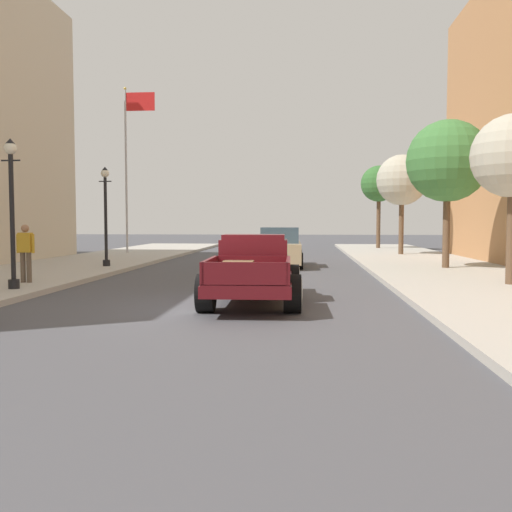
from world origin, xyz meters
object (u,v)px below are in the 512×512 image
object	(u,v)px
pedestrian_sidewalk_left	(26,250)
street_tree_third	(402,180)
street_lamp_near	(12,202)
car_background_tan	(280,248)
hotrod_truck_maroon	(254,270)
flagpole	(130,152)
street_tree_farthest	(379,184)
street_tree_second	(448,161)
street_lamp_far	(106,209)

from	to	relation	value
pedestrian_sidewalk_left	street_tree_third	bearing A→B (deg)	49.53
street_lamp_near	car_background_tan	bearing A→B (deg)	55.85
hotrod_truck_maroon	street_tree_third	distance (m)	18.93
flagpole	street_tree_farthest	size ratio (longest dim) A/B	1.69
car_background_tan	street_tree_third	size ratio (longest dim) A/B	0.82
street_lamp_near	street_tree_farthest	world-z (taller)	street_tree_farthest
hotrod_truck_maroon	car_background_tan	xyz separation A→B (m)	(0.17, 10.34, 0.01)
street_tree_third	car_background_tan	bearing A→B (deg)	-130.58
hotrod_truck_maroon	pedestrian_sidewalk_left	distance (m)	7.09
hotrod_truck_maroon	street_tree_second	distance (m)	11.28
hotrod_truck_maroon	car_background_tan	size ratio (longest dim) A/B	1.15
hotrod_truck_maroon	pedestrian_sidewalk_left	xyz separation A→B (m)	(-6.71, 2.25, 0.33)
car_background_tan	street_lamp_far	xyz separation A→B (m)	(-6.69, -2.10, 1.62)
street_lamp_far	street_tree_third	distance (m)	15.95
street_lamp_near	flagpole	size ratio (longest dim) A/B	0.42
hotrod_truck_maroon	street_lamp_near	xyz separation A→B (m)	(-6.30, 0.80, 1.63)
hotrod_truck_maroon	street_tree_third	bearing A→B (deg)	70.14
hotrod_truck_maroon	flagpole	distance (m)	20.32
hotrod_truck_maroon	street_lamp_near	bearing A→B (deg)	172.81
car_background_tan	street_lamp_near	xyz separation A→B (m)	(-6.47, -9.54, 1.62)
street_lamp_far	street_tree_third	size ratio (longest dim) A/B	0.73
flagpole	street_tree_second	size ratio (longest dim) A/B	1.66
pedestrian_sidewalk_left	flagpole	bearing A→B (deg)	96.60
street_lamp_near	flagpole	distance (m)	17.43
pedestrian_sidewalk_left	hotrod_truck_maroon	bearing A→B (deg)	-18.50
street_tree_second	street_lamp_far	bearing A→B (deg)	-178.50
car_background_tan	street_tree_second	distance (m)	7.37
street_lamp_far	flagpole	bearing A→B (deg)	101.80
street_lamp_near	street_tree_farthest	size ratio (longest dim) A/B	0.71
flagpole	hotrod_truck_maroon	bearing A→B (deg)	-64.40
car_background_tan	flagpole	bearing A→B (deg)	139.48
street_tree_second	street_tree_farthest	xyz separation A→B (m)	(-0.45, 15.99, 0.21)
street_tree_third	street_tree_farthest	world-z (taller)	street_tree_farthest
flagpole	street_lamp_near	bearing A→B (deg)	-82.60
hotrod_truck_maroon	street_tree_farthest	world-z (taller)	street_tree_farthest
street_tree_farthest	hotrod_truck_maroon	bearing A→B (deg)	-103.80
street_lamp_far	street_tree_second	distance (m)	13.13
pedestrian_sidewalk_left	street_lamp_near	bearing A→B (deg)	-74.28
hotrod_truck_maroon	street_lamp_far	xyz separation A→B (m)	(-6.52, 8.24, 1.63)
flagpole	street_tree_second	distance (m)	17.66
street_lamp_near	pedestrian_sidewalk_left	bearing A→B (deg)	105.72
pedestrian_sidewalk_left	street_tree_second	size ratio (longest dim) A/B	0.30
hotrod_truck_maroon	flagpole	bearing A→B (deg)	115.60
car_background_tan	pedestrian_sidewalk_left	world-z (taller)	pedestrian_sidewalk_left
street_lamp_near	street_tree_farthest	distance (m)	26.87
street_lamp_near	street_tree_second	xyz separation A→B (m)	(12.79, 7.79, 1.74)
street_lamp_far	street_tree_farthest	distance (m)	20.70
hotrod_truck_maroon	car_background_tan	world-z (taller)	car_background_tan
hotrod_truck_maroon	flagpole	xyz separation A→B (m)	(-8.51, 17.75, 5.02)
street_tree_third	street_tree_farthest	distance (m)	7.06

